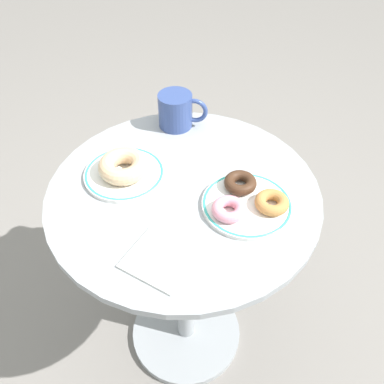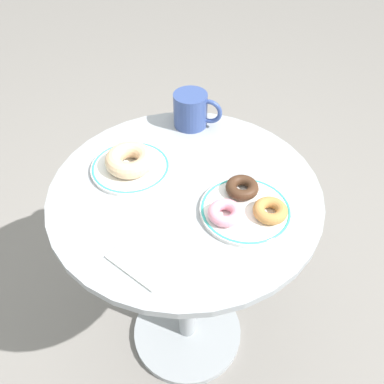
% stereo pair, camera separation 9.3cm
% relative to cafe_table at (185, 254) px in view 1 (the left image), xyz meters
% --- Properties ---
extents(ground_plane, '(7.00, 7.00, 0.02)m').
position_rel_cafe_table_xyz_m(ground_plane, '(0.00, 0.00, -0.47)').
color(ground_plane, gray).
extents(cafe_table, '(0.64, 0.64, 0.70)m').
position_rel_cafe_table_xyz_m(cafe_table, '(0.00, 0.00, 0.00)').
color(cafe_table, '#999EA3').
rests_on(cafe_table, ground).
extents(plate_left, '(0.19, 0.19, 0.01)m').
position_rel_cafe_table_xyz_m(plate_left, '(-0.15, 0.01, 0.25)').
color(plate_left, white).
rests_on(plate_left, cafe_table).
extents(plate_right, '(0.20, 0.20, 0.01)m').
position_rel_cafe_table_xyz_m(plate_right, '(0.15, -0.01, 0.25)').
color(plate_right, white).
rests_on(plate_right, cafe_table).
extents(donut_glazed, '(0.14, 0.14, 0.04)m').
position_rel_cafe_table_xyz_m(donut_glazed, '(-0.15, 0.01, 0.28)').
color(donut_glazed, '#E0B789').
rests_on(donut_glazed, plate_left).
extents(donut_old_fashioned, '(0.10, 0.10, 0.02)m').
position_rel_cafe_table_xyz_m(donut_old_fashioned, '(0.20, -0.01, 0.27)').
color(donut_old_fashioned, '#BC7F42').
rests_on(donut_old_fashioned, plate_right).
extents(donut_chocolate, '(0.10, 0.10, 0.02)m').
position_rel_cafe_table_xyz_m(donut_chocolate, '(0.12, 0.04, 0.27)').
color(donut_chocolate, '#422819').
rests_on(donut_chocolate, plate_right).
extents(donut_pink_frosted, '(0.10, 0.10, 0.02)m').
position_rel_cafe_table_xyz_m(donut_pink_frosted, '(0.12, -0.05, 0.27)').
color(donut_pink_frosted, pink).
rests_on(donut_pink_frosted, plate_right).
extents(paper_napkin, '(0.15, 0.15, 0.01)m').
position_rel_cafe_table_xyz_m(paper_napkin, '(0.01, -0.20, 0.25)').
color(paper_napkin, white).
rests_on(paper_napkin, cafe_table).
extents(coffee_mug, '(0.13, 0.09, 0.09)m').
position_rel_cafe_table_xyz_m(coffee_mug, '(-0.09, 0.24, 0.29)').
color(coffee_mug, '#334784').
rests_on(coffee_mug, cafe_table).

